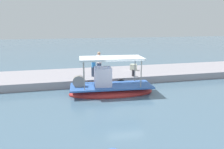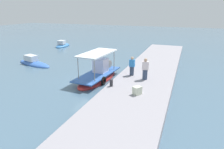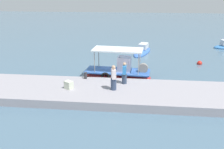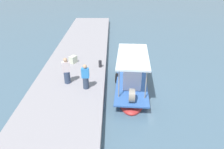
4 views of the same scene
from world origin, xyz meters
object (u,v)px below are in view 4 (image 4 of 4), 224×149
(fisherman_by_crate, at_px, (86,78))
(mooring_bollard, at_px, (100,64))
(fisherman_near_bollard, at_px, (67,72))
(main_fishing_boat, at_px, (131,85))
(cargo_crate, at_px, (73,59))

(fisherman_by_crate, distance_m, mooring_bollard, 3.23)
(fisherman_by_crate, bearing_deg, fisherman_near_bollard, -117.45)
(main_fishing_boat, relative_size, fisherman_by_crate, 3.59)
(main_fishing_boat, relative_size, cargo_crate, 10.54)
(cargo_crate, bearing_deg, main_fishing_boat, 53.91)
(cargo_crate, bearing_deg, fisherman_by_crate, 20.58)
(mooring_bollard, height_order, cargo_crate, cargo_crate)
(fisherman_near_bollard, bearing_deg, fisherman_by_crate, 62.55)
(main_fishing_boat, distance_m, fisherman_by_crate, 3.14)
(main_fishing_boat, height_order, cargo_crate, main_fishing_boat)
(fisherman_by_crate, xyz_separation_m, cargo_crate, (-3.87, -1.45, -0.47))
(main_fishing_boat, height_order, mooring_bollard, main_fishing_boat)
(fisherman_near_bollard, height_order, cargo_crate, fisherman_near_bollard)
(fisherman_near_bollard, bearing_deg, main_fishing_boat, 89.86)
(fisherman_by_crate, bearing_deg, cargo_crate, -159.42)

